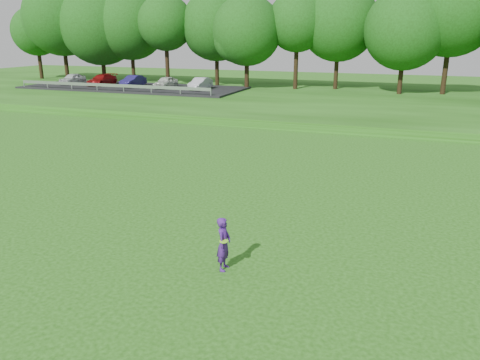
% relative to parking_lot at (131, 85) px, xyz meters
% --- Properties ---
extents(ground, '(140.00, 140.00, 0.00)m').
position_rel_parking_lot_xyz_m(ground, '(24.18, -32.80, -1.01)').
color(ground, '#1B480D').
rests_on(ground, ground).
extents(berm, '(130.00, 30.00, 0.60)m').
position_rel_parking_lot_xyz_m(berm, '(24.18, 1.20, -0.71)').
color(berm, '#1B480D').
rests_on(berm, ground).
extents(walking_path, '(130.00, 1.60, 0.04)m').
position_rel_parking_lot_xyz_m(walking_path, '(24.18, -12.80, -0.99)').
color(walking_path, gray).
rests_on(walking_path, ground).
extents(treeline, '(104.00, 7.00, 15.00)m').
position_rel_parking_lot_xyz_m(treeline, '(24.18, 5.20, 7.09)').
color(treeline, '#18400E').
rests_on(treeline, berm).
extents(parking_lot, '(24.00, 9.00, 1.38)m').
position_rel_parking_lot_xyz_m(parking_lot, '(0.00, 0.00, 0.00)').
color(parking_lot, black).
rests_on(parking_lot, berm).
extents(woman, '(0.40, 0.58, 1.52)m').
position_rel_parking_lot_xyz_m(woman, '(24.37, -33.31, -0.25)').
color(woman, '#451B79').
rests_on(woman, ground).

